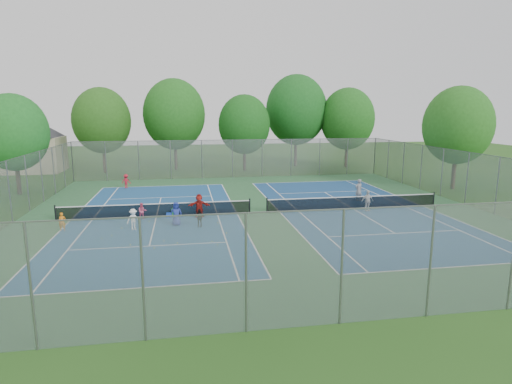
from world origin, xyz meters
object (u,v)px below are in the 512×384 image
net_left (156,210)px  ball_crate (169,215)px  net_right (353,203)px  ball_hopper (174,213)px  instructor (359,190)px

net_left → ball_crate: net_left is taller
net_right → ball_hopper: 12.83m
ball_hopper → instructor: size_ratio=0.32×
net_right → ball_crate: net_right is taller
net_left → instructor: instructor is taller
net_left → net_right: same height
ball_crate → instructor: size_ratio=0.20×
net_left → instructor: bearing=9.0°
net_left → instructor: size_ratio=7.22×
ball_hopper → instructor: bearing=10.7°
ball_crate → ball_hopper: size_ratio=0.64×
ball_crate → instructor: (14.58, 2.73, 0.73)m
net_left → ball_hopper: net_left is taller
net_left → ball_crate: bearing=-17.9°
ball_crate → ball_hopper: (0.32, 0.03, 0.13)m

